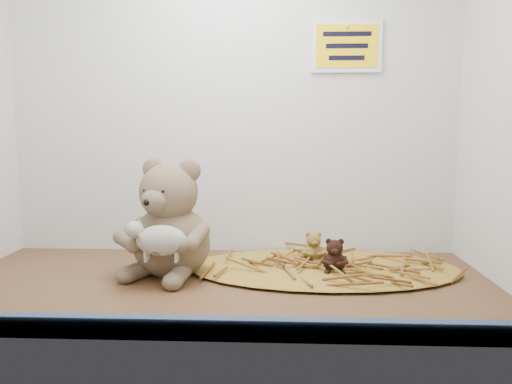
{
  "coord_description": "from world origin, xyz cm",
  "views": [
    {
      "loc": [
        12.44,
        -105.17,
        33.7
      ],
      "look_at": [
        7.58,
        1.87,
        20.04
      ],
      "focal_mm": 35.0,
      "sensor_mm": 36.0,
      "label": 1
    }
  ],
  "objects_px": {
    "mini_teddy_tan": "(313,245)",
    "mini_teddy_brown": "(335,254)",
    "main_teddy": "(171,218)",
    "toy_lamb": "(161,240)"
  },
  "relations": [
    {
      "from": "toy_lamb",
      "to": "mini_teddy_brown",
      "type": "height_order",
      "value": "toy_lamb"
    },
    {
      "from": "mini_teddy_tan",
      "to": "toy_lamb",
      "type": "bearing_deg",
      "value": -157.44
    },
    {
      "from": "main_teddy",
      "to": "toy_lamb",
      "type": "xyz_separation_m",
      "value": [
        -0.0,
        -0.1,
        -0.03
      ]
    },
    {
      "from": "mini_teddy_tan",
      "to": "main_teddy",
      "type": "bearing_deg",
      "value": -171.25
    },
    {
      "from": "main_teddy",
      "to": "toy_lamb",
      "type": "bearing_deg",
      "value": -69.33
    },
    {
      "from": "toy_lamb",
      "to": "mini_teddy_tan",
      "type": "bearing_deg",
      "value": 30.5
    },
    {
      "from": "mini_teddy_tan",
      "to": "mini_teddy_brown",
      "type": "height_order",
      "value": "mini_teddy_brown"
    },
    {
      "from": "toy_lamb",
      "to": "mini_teddy_tan",
      "type": "xyz_separation_m",
      "value": [
        0.33,
        0.2,
        -0.05
      ]
    },
    {
      "from": "mini_teddy_tan",
      "to": "mini_teddy_brown",
      "type": "distance_m",
      "value": 0.1
    },
    {
      "from": "toy_lamb",
      "to": "mini_teddy_tan",
      "type": "distance_m",
      "value": 0.39
    }
  ]
}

